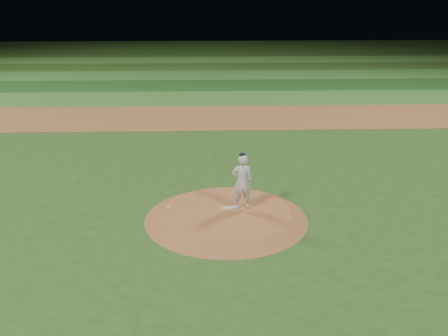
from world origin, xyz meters
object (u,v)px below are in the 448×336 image
object	(u,v)px
pitchers_mound	(226,215)
rosin_bag	(169,208)
pitching_rubber	(231,208)
pitcher_on_mound	(242,181)

from	to	relation	value
pitchers_mound	rosin_bag	xyz separation A→B (m)	(-1.95, 0.31, 0.16)
pitching_rubber	rosin_bag	bearing A→B (deg)	166.82
rosin_bag	pitcher_on_mound	bearing A→B (deg)	-0.59
pitchers_mound	pitching_rubber	size ratio (longest dim) A/B	8.71
pitching_rubber	pitchers_mound	bearing A→B (deg)	-131.79
pitching_rubber	pitcher_on_mound	world-z (taller)	pitcher_on_mound
pitchers_mound	pitcher_on_mound	size ratio (longest dim) A/B	2.76
pitchers_mound	rosin_bag	bearing A→B (deg)	170.86
pitching_rubber	rosin_bag	size ratio (longest dim) A/B	5.68
pitchers_mound	rosin_bag	size ratio (longest dim) A/B	49.51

